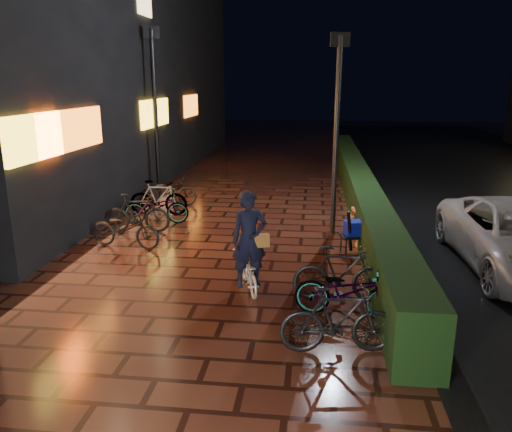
# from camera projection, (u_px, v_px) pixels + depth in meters

# --- Properties ---
(ground) EXTENTS (80.00, 80.00, 0.00)m
(ground) POSITION_uv_depth(u_px,v_px,m) (196.00, 304.00, 8.45)
(ground) COLOR #381911
(ground) RESTS_ON ground
(hedge) EXTENTS (0.70, 20.00, 1.00)m
(hedge) POSITION_uv_depth(u_px,v_px,m) (358.00, 185.00, 15.62)
(hedge) COLOR black
(hedge) RESTS_ON ground
(storefront_block) EXTENTS (12.09, 22.00, 9.00)m
(storefront_block) POSITION_uv_depth(u_px,v_px,m) (21.00, 58.00, 19.35)
(storefront_block) COLOR black
(storefront_block) RESTS_ON ground
(lamp_post_hedge) EXTENTS (0.45, 0.18, 4.70)m
(lamp_post_hedge) POSITION_uv_depth(u_px,v_px,m) (336.00, 128.00, 11.65)
(lamp_post_hedge) COLOR black
(lamp_post_hedge) RESTS_ON ground
(lamp_post_sf) EXTENTS (0.49, 0.26, 5.26)m
(lamp_post_sf) POSITION_uv_depth(u_px,v_px,m) (155.00, 105.00, 15.78)
(lamp_post_sf) COLOR black
(lamp_post_sf) RESTS_ON ground
(cyclist) EXTENTS (0.84, 1.36, 1.84)m
(cyclist) POSITION_uv_depth(u_px,v_px,m) (249.00, 254.00, 8.83)
(cyclist) COLOR white
(cyclist) RESTS_ON ground
(traffic_barrier) EXTENTS (0.57, 1.53, 0.62)m
(traffic_barrier) POSITION_uv_depth(u_px,v_px,m) (358.00, 226.00, 11.88)
(traffic_barrier) COLOR orange
(traffic_barrier) RESTS_ON ground
(cart_assembly) EXTENTS (0.66, 0.70, 1.07)m
(cart_assembly) POSITION_uv_depth(u_px,v_px,m) (354.00, 230.00, 10.75)
(cart_assembly) COLOR black
(cart_assembly) RESTS_ON ground
(parked_bikes_storefront) EXTENTS (1.97, 4.73, 0.98)m
(parked_bikes_storefront) POSITION_uv_depth(u_px,v_px,m) (151.00, 206.00, 13.11)
(parked_bikes_storefront) COLOR black
(parked_bikes_storefront) RESTS_ON ground
(parked_bikes_hedge) EXTENTS (1.90, 2.32, 0.98)m
(parked_bikes_hedge) POSITION_uv_depth(u_px,v_px,m) (343.00, 293.00, 7.74)
(parked_bikes_hedge) COLOR black
(parked_bikes_hedge) RESTS_ON ground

